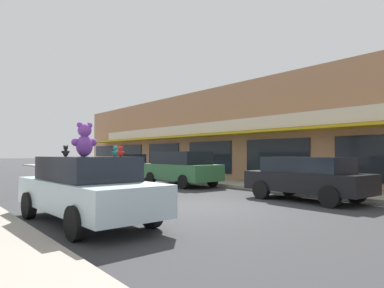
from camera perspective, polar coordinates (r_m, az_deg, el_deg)
The scene contains 13 objects.
ground_plane at distance 10.69m, azimuth 1.07°, elevation -10.31°, with size 260.00×260.00×0.00m, color #333335.
sidewalk_far at distance 15.63m, azimuth 19.78°, elevation -7.25°, with size 3.14×90.00×0.12m.
storefront_row at distance 26.07m, azimuth 11.50°, elevation 1.29°, with size 11.89×37.17×5.88m.
plush_art_car at distance 8.40m, azimuth -17.22°, elevation -7.02°, with size 2.03×4.71×1.54m.
teddy_bear_giant at distance 8.51m, azimuth -17.48°, elevation 0.63°, with size 0.61×0.40×0.82m.
teddy_bear_white at distance 9.37m, azimuth -17.87°, elevation -1.20°, with size 0.20×0.13×0.26m.
teddy_bear_blue at distance 9.00m, azimuth -17.67°, elevation -1.12°, with size 0.21×0.18×0.28m.
teddy_bear_black at distance 8.68m, azimuth -20.31°, elevation -1.12°, with size 0.20×0.12×0.27m.
teddy_bear_teal at distance 7.80m, azimuth -12.71°, elevation -1.22°, with size 0.19×0.13×0.25m.
teddy_bear_red at distance 7.62m, azimuth -11.82°, elevation -1.23°, with size 0.17×0.16×0.24m.
parked_car_far_left at distance 12.39m, azimuth 18.55°, elevation -5.23°, with size 1.86×4.18×1.50m.
parked_car_far_center at distance 17.33m, azimuth -1.90°, elevation -3.94°, with size 1.99×4.51×1.72m.
parked_car_far_right at distance 22.36m, azimuth -11.10°, elevation -3.61°, with size 2.00×4.38×1.60m.
Camera 1 is at (-6.78, -8.11, 1.61)m, focal length 32.00 mm.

